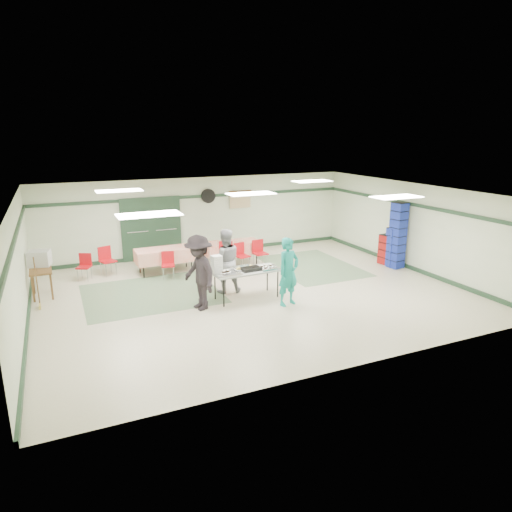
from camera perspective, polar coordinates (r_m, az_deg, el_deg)
name	(u,v)px	position (r m, az deg, el deg)	size (l,w,h in m)	color
floor	(251,292)	(12.42, -0.60, -4.55)	(11.00, 11.00, 0.00)	beige
ceiling	(251,193)	(11.78, -0.64, 7.90)	(11.00, 11.00, 0.00)	silver
wall_back	(200,216)	(16.17, -7.01, 4.97)	(11.00, 11.00, 0.00)	beige
wall_front	(352,299)	(8.27, 11.94, -5.32)	(11.00, 11.00, 0.00)	beige
wall_left	(18,269)	(11.13, -27.59, -1.42)	(9.00, 9.00, 0.00)	beige
wall_right	(413,227)	(15.03, 19.02, 3.46)	(9.00, 9.00, 0.00)	beige
trim_back	(200,196)	(16.03, -7.06, 7.41)	(11.00, 0.06, 0.10)	#203B27
baseboard_back	(201,252)	(16.42, -6.83, 0.52)	(11.00, 0.06, 0.12)	#203B27
trim_left	(15,237)	(10.97, -27.88, 2.11)	(9.00, 0.06, 0.10)	#203B27
baseboard_left	(28,324)	(11.53, -26.65, -7.56)	(9.00, 0.06, 0.12)	#203B27
trim_right	(414,205)	(14.90, 19.17, 6.09)	(9.00, 0.06, 0.10)	#203B27
baseboard_right	(409,267)	(15.31, 18.53, -1.27)	(9.00, 0.06, 0.12)	#203B27
green_patch_a	(151,293)	(12.64, -12.94, -4.59)	(3.50, 3.00, 0.01)	gray
green_patch_b	(312,266)	(14.92, 6.99, -1.23)	(2.50, 3.50, 0.01)	gray
double_door_left	(137,230)	(15.68, -14.61, 3.14)	(0.90, 0.06, 2.10)	gray
double_door_right	(166,228)	(15.85, -11.23, 3.48)	(0.90, 0.06, 2.10)	gray
door_frame	(152,229)	(15.74, -12.92, 3.30)	(2.00, 0.03, 2.15)	#203B27
wall_fan	(208,196)	(16.09, -6.00, 7.47)	(0.50, 0.50, 0.10)	black
scroll_banner	(240,200)	(16.53, -2.00, 7.05)	(0.80, 0.02, 0.60)	#D8C087
serving_table	(247,272)	(11.77, -1.19, -2.03)	(1.81, 0.80, 0.76)	#A1A19D
sheet_tray_right	(269,268)	(11.90, 1.63, -1.53)	(0.54, 0.41, 0.02)	silver
sheet_tray_mid	(244,269)	(11.87, -1.57, -1.58)	(0.62, 0.47, 0.02)	silver
sheet_tray_left	(228,274)	(11.45, -3.51, -2.24)	(0.62, 0.47, 0.02)	silver
baking_pan	(251,269)	(11.74, -0.64, -1.62)	(0.50, 0.32, 0.08)	black
foam_box_stack	(217,264)	(11.51, -4.94, -1.05)	(0.25, 0.23, 0.46)	white
volunteer_teal	(288,272)	(11.33, 4.07, -1.97)	(0.63, 0.41, 1.72)	teal
volunteer_grey	(225,261)	(12.23, -3.89, -0.62)	(0.85, 0.66, 1.74)	gray
volunteer_dark	(199,273)	(11.09, -7.14, -2.09)	(1.20, 0.69, 1.85)	black
dining_table_a	(232,247)	(14.87, -3.01, 1.08)	(1.79, 0.80, 0.77)	red
dining_table_b	(165,255)	(14.26, -11.28, 0.17)	(1.79, 0.82, 0.77)	red
chair_a	(241,253)	(14.40, -1.90, 0.37)	(0.47, 0.47, 0.83)	red
chair_b	(226,253)	(14.22, -3.80, 0.36)	(0.55, 0.55, 0.92)	red
chair_c	(259,250)	(14.64, 0.39, 0.71)	(0.44, 0.44, 0.86)	red
chair_d	(168,262)	(13.73, -10.94, -0.75)	(0.45, 0.45, 0.80)	red
chair_loose_a	(106,258)	(14.48, -18.20, -0.22)	(0.52, 0.52, 0.87)	red
chair_loose_b	(85,264)	(14.25, -20.63, -0.94)	(0.49, 0.49, 0.78)	red
crate_stack_blue_a	(393,248)	(15.25, 16.78, 1.02)	(0.39, 0.39, 1.26)	#1B26A4
crate_stack_red	(386,249)	(15.53, 15.96, 0.81)	(0.38, 0.38, 0.98)	maroon
crate_stack_blue_b	(398,236)	(15.05, 17.29, 2.46)	(0.40, 0.40, 2.11)	#1B26A4
printer_table	(41,274)	(13.16, -25.30, -2.02)	(0.56, 0.85, 0.74)	brown
office_printer	(39,258)	(13.47, -25.44, -0.25)	(0.52, 0.46, 0.41)	#AFAFAA
broom	(37,282)	(12.36, -25.73, -2.92)	(0.03, 0.03, 1.31)	brown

